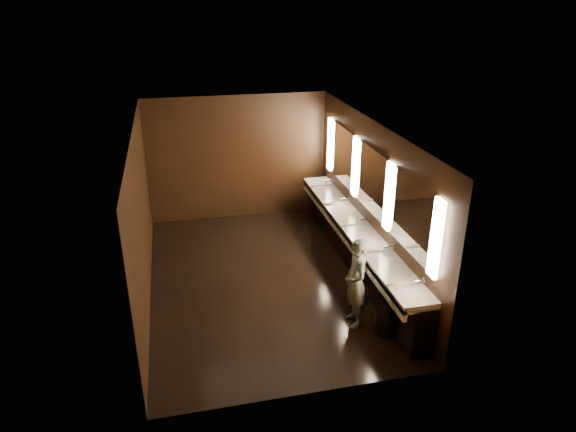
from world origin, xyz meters
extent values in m
plane|color=black|center=(0.00, 0.00, 0.00)|extent=(6.00, 6.00, 0.00)
cube|color=#2D2D2B|center=(0.00, 0.00, 2.80)|extent=(4.00, 6.00, 0.02)
cube|color=black|center=(0.00, 3.00, 1.40)|extent=(4.00, 0.02, 2.80)
cube|color=black|center=(0.00, -3.00, 1.40)|extent=(4.00, 0.02, 2.80)
cube|color=black|center=(-2.00, 0.00, 1.40)|extent=(0.02, 6.00, 2.80)
cube|color=black|center=(2.00, 0.00, 1.40)|extent=(0.02, 6.00, 2.80)
cube|color=black|center=(1.82, 0.00, 0.40)|extent=(0.36, 5.40, 0.81)
cube|color=white|center=(1.73, 0.00, 0.85)|extent=(0.55, 5.40, 0.12)
cube|color=white|center=(1.48, 0.00, 0.77)|extent=(0.06, 5.40, 0.18)
cylinder|color=silver|center=(1.91, -2.20, 0.99)|extent=(0.18, 0.04, 0.04)
cylinder|color=silver|center=(1.91, -1.10, 0.99)|extent=(0.18, 0.04, 0.04)
cylinder|color=silver|center=(1.91, 0.00, 0.99)|extent=(0.18, 0.04, 0.04)
cylinder|color=silver|center=(1.91, 1.10, 0.99)|extent=(0.18, 0.04, 0.04)
cylinder|color=silver|center=(1.91, 2.20, 0.99)|extent=(0.18, 0.04, 0.04)
cube|color=#FFE0BC|center=(1.97, -2.40, 1.75)|extent=(0.06, 0.22, 1.15)
cube|color=white|center=(1.99, -1.60, 1.75)|extent=(0.03, 1.32, 1.15)
cube|color=#FFE0BC|center=(1.97, -0.80, 1.75)|extent=(0.06, 0.23, 1.15)
cube|color=white|center=(1.99, 0.00, 1.75)|extent=(0.03, 1.32, 1.15)
cube|color=#FFE0BC|center=(1.97, 0.80, 1.75)|extent=(0.06, 0.23, 1.15)
cube|color=white|center=(1.99, 1.60, 1.75)|extent=(0.03, 1.32, 1.15)
cube|color=#FFE0BC|center=(1.97, 2.40, 1.75)|extent=(0.06, 0.22, 1.15)
imported|color=#97D6E1|center=(1.16, -1.64, 0.73)|extent=(0.37, 0.54, 1.46)
cylinder|color=black|center=(1.58, -1.97, 0.30)|extent=(0.41, 0.41, 0.59)
camera|label=1|loc=(-1.38, -8.01, 4.82)|focal=32.00mm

